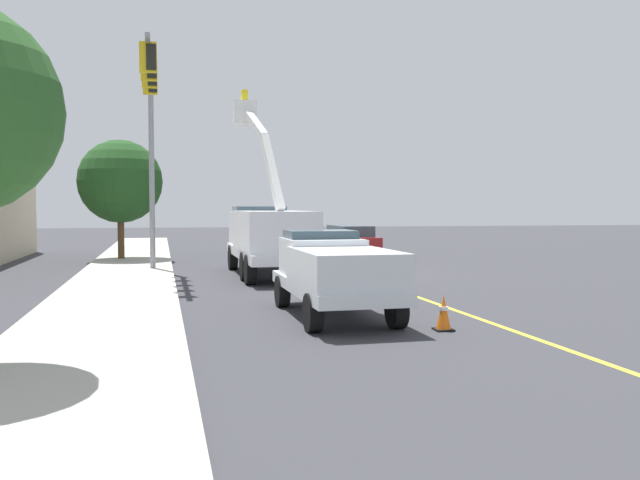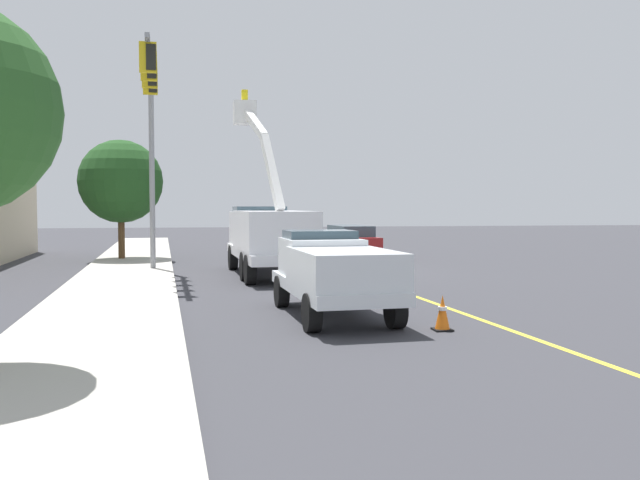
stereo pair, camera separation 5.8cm
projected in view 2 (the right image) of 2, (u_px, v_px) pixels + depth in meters
ground at (348, 272)px, 27.09m from camera, size 120.00×120.00×0.00m
sidewalk_far_side at (125, 276)px, 25.08m from camera, size 60.11×6.86×0.12m
lane_centre_stripe at (348, 272)px, 27.09m from camera, size 49.93×2.88×0.01m
utility_bucket_truck at (268, 234)px, 25.88m from camera, size 8.32×2.95×7.34m
service_pickup_truck at (333, 271)px, 16.14m from camera, size 5.71×2.43×2.06m
passing_minivan at (351, 239)px, 34.84m from camera, size 4.90×2.16×1.69m
traffic_cone_leading at (442, 313)px, 14.40m from camera, size 0.40×0.40×0.78m
traffic_cone_mid_front at (352, 276)px, 21.51m from camera, size 0.40×0.40×0.88m
traffic_cone_mid_rear at (306, 258)px, 29.65m from camera, size 0.40×0.40×0.76m
traffic_signal_mast at (151, 109)px, 25.37m from camera, size 6.68×0.80×8.93m
street_tree_right at (121, 182)px, 32.70m from camera, size 4.09×4.09×5.96m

